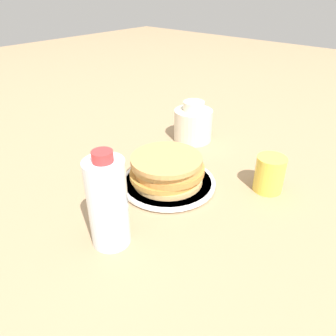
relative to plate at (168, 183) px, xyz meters
The scene contains 6 objects.
ground_plane 0.03m from the plate, 39.61° to the left, with size 4.00×4.00×0.00m, color #9E7F5B.
plate is the anchor object (origin of this frame).
pancake_stack 0.04m from the plate, 12.11° to the left, with size 0.17×0.17×0.07m.
juice_glass 0.23m from the plate, 143.05° to the right, with size 0.07×0.07×0.08m.
cream_jug 0.26m from the plate, 65.14° to the right, with size 0.11×0.11×0.12m.
water_bottle_near 0.23m from the plate, 101.94° to the left, with size 0.07×0.07×0.19m.
Camera 1 is at (-0.44, 0.47, 0.42)m, focal length 35.00 mm.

